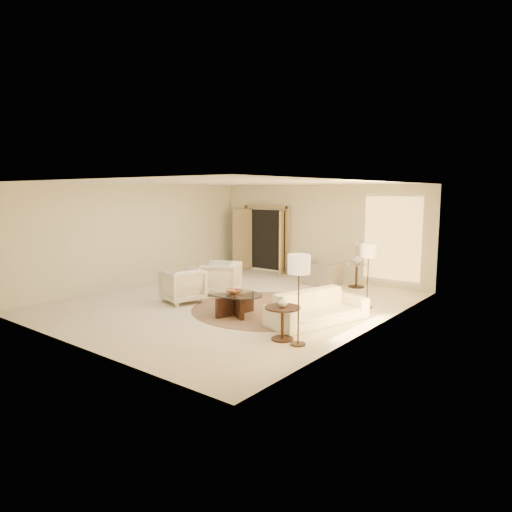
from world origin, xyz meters
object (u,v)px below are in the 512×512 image
Objects in this scene: coffee_table at (235,301)px; end_vase at (283,302)px; end_table at (283,317)px; floor_lamp_near at (369,254)px; side_table at (357,273)px; side_vase at (357,259)px; accent_chair at (321,270)px; sofa at (318,307)px; armchair_right at (182,284)px; armchair_left at (221,276)px; bowl at (235,292)px; floor_lamp_far at (299,268)px.

coffee_table is 9.95× the size of end_vase.
floor_lamp_near reaches higher than end_table.
side_table is 2.57× the size of side_vase.
end_table is at bearing 115.46° from accent_chair.
coffee_table is at bearing 157.37° from end_vase.
sofa is 3.24× the size of side_table.
end_vase is (3.48, -0.84, 0.24)m from armchair_right.
armchair_left reaches higher than sofa.
coffee_table is at bearing 125.59° from sofa.
armchair_left is at bearing 148.42° from end_vase.
bowl is at bearing 101.38° from armchair_right.
coffee_table is 0.21m from bowl.
side_vase is at bearing 113.59° from armchair_left.
side_table is at bearing -160.18° from accent_chair.
armchair_right is 4.14m from accent_chair.
floor_lamp_near is at bearing 136.00° from armchair_right.
end_table is 2.00× the size of bowl.
armchair_right is 0.91× the size of accent_chair.
floor_lamp_far is (2.09, -0.78, 1.03)m from coffee_table.
floor_lamp_near is 4.58× the size of bowl.
floor_lamp_far is 4.93× the size of bowl.
floor_lamp_near is (3.70, 2.19, 0.79)m from armchair_right.
floor_lamp_near reaches higher than side_vase.
side_vase is (-1.19, 1.93, -0.45)m from floor_lamp_near.
accent_chair reaches higher than end_vase.
side_table is at bearing 79.96° from coffee_table.
side_vase reaches higher than armchair_right.
floor_lamp_near reaches higher than armchair_right.
side_table is 5.29m from floor_lamp_far.
coffee_table is (0.19, -3.96, -0.13)m from accent_chair.
side_vase reaches higher than armchair_left.
armchair_right is 1.39× the size of end_table.
end_table is at bearing -161.58° from sofa.
sofa is 3.39× the size of end_table.
armchair_left is 0.54× the size of coffee_table.
armchair_left is 2.09m from bowl.
floor_lamp_far reaches higher than end_vase.
side_table is at bearing 30.20° from sofa.
floor_lamp_far is 9.13× the size of end_vase.
armchair_right reaches higher than sofa.
end_table is at bearing 91.79° from armchair_right.
floor_lamp_near reaches higher than coffee_table.
armchair_right is at bearing 166.42° from end_table.
sofa is 2.44× the size of armchair_right.
end_vase reaches higher than coffee_table.
end_vase is at bearing -78.93° from side_table.
side_vase is (2.36, 2.91, 0.33)m from armchair_left.
bowl is at bearing 0.00° from coffee_table.
accent_chair is 0.99m from side_table.
sofa is 6.79× the size of bowl.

